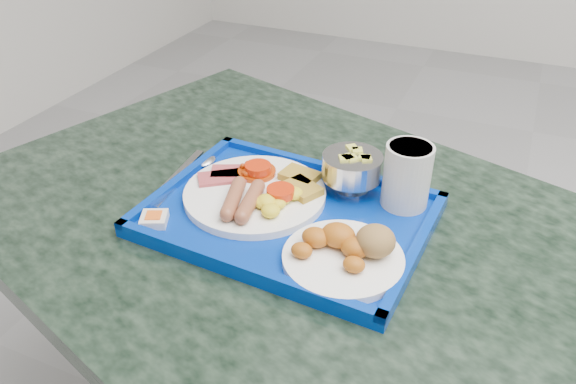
{
  "coord_description": "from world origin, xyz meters",
  "views": [
    {
      "loc": [
        -0.8,
        -0.68,
        1.24
      ],
      "look_at": [
        -1.08,
        -0.02,
        0.76
      ],
      "focal_mm": 35.0,
      "sensor_mm": 36.0,
      "label": 1
    }
  ],
  "objects_px": {
    "table": "(297,304)",
    "main_plate": "(258,192)",
    "tray": "(288,216)",
    "juice_cup": "(407,174)",
    "fruit_bowl": "(352,167)",
    "bread_plate": "(347,251)"
  },
  "relations": [
    {
      "from": "table",
      "to": "bread_plate",
      "type": "bearing_deg",
      "value": -36.25
    },
    {
      "from": "table",
      "to": "juice_cup",
      "type": "relative_size",
      "value": 12.69
    },
    {
      "from": "fruit_bowl",
      "to": "tray",
      "type": "bearing_deg",
      "value": -124.13
    },
    {
      "from": "main_plate",
      "to": "bread_plate",
      "type": "relative_size",
      "value": 1.37
    },
    {
      "from": "tray",
      "to": "table",
      "type": "bearing_deg",
      "value": 23.17
    },
    {
      "from": "bread_plate",
      "to": "fruit_bowl",
      "type": "distance_m",
      "value": 0.18
    },
    {
      "from": "juice_cup",
      "to": "tray",
      "type": "bearing_deg",
      "value": -148.19
    },
    {
      "from": "tray",
      "to": "fruit_bowl",
      "type": "bearing_deg",
      "value": 55.87
    },
    {
      "from": "bread_plate",
      "to": "fruit_bowl",
      "type": "bearing_deg",
      "value": 106.32
    },
    {
      "from": "main_plate",
      "to": "juice_cup",
      "type": "bearing_deg",
      "value": 19.59
    },
    {
      "from": "tray",
      "to": "juice_cup",
      "type": "relative_size",
      "value": 4.31
    },
    {
      "from": "juice_cup",
      "to": "fruit_bowl",
      "type": "bearing_deg",
      "value": 177.77
    },
    {
      "from": "bread_plate",
      "to": "tray",
      "type": "bearing_deg",
      "value": 149.23
    },
    {
      "from": "table",
      "to": "main_plate",
      "type": "height_order",
      "value": "main_plate"
    },
    {
      "from": "fruit_bowl",
      "to": "juice_cup",
      "type": "xyz_separation_m",
      "value": [
        0.09,
        -0.0,
        0.01
      ]
    },
    {
      "from": "main_plate",
      "to": "tray",
      "type": "bearing_deg",
      "value": -18.14
    },
    {
      "from": "main_plate",
      "to": "bread_plate",
      "type": "height_order",
      "value": "bread_plate"
    },
    {
      "from": "fruit_bowl",
      "to": "juice_cup",
      "type": "height_order",
      "value": "juice_cup"
    },
    {
      "from": "table",
      "to": "main_plate",
      "type": "distance_m",
      "value": 0.22
    },
    {
      "from": "table",
      "to": "bread_plate",
      "type": "relative_size",
      "value": 7.77
    },
    {
      "from": "table",
      "to": "tray",
      "type": "height_order",
      "value": "tray"
    },
    {
      "from": "tray",
      "to": "fruit_bowl",
      "type": "height_order",
      "value": "fruit_bowl"
    }
  ]
}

